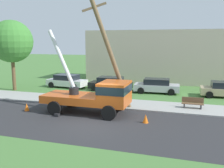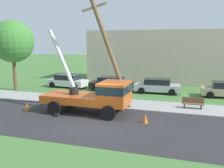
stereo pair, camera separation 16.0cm
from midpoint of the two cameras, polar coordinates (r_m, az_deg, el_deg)
The scene contains 13 objects.
ground_plane at distance 27.35m, azimuth 5.02°, elevation -1.10°, with size 120.00×120.00×0.00m, color #477538.
road_asphalt at distance 16.16m, azimuth -4.13°, elevation -8.75°, with size 80.00×7.13×0.01m, color #2B2B2D.
sidewalk_strip at distance 20.82m, azimuth 1.01°, elevation -4.36°, with size 80.00×3.14×0.10m, color #9E9E99.
utility_truck at distance 17.78m, azimuth -3.65°, elevation -2.34°, with size 6.76×3.20×5.98m.
leaning_utility_pole at distance 18.51m, azimuth -0.77°, elevation 7.45°, with size 3.27×2.18×8.57m.
traffic_cone_ahead at distance 16.18m, azimuth 7.32°, elevation -7.76°, with size 0.36×0.36×0.56m, color orange.
traffic_cone_behind at distance 19.82m, azimuth -18.95°, elevation -4.95°, with size 0.36×0.36×0.56m, color orange.
parked_sedan_white at distance 28.50m, azimuth -10.33°, elevation 0.68°, with size 4.55×2.29×1.42m.
parked_sedan_black at distance 26.23m, azimuth -0.54°, elevation 0.06°, with size 4.41×2.04×1.42m.
parked_sedan_silver at distance 25.43m, azimuth 9.91°, elevation -0.40°, with size 4.47×2.14×1.42m.
park_bench at distance 20.02m, azimuth 17.55°, elevation -4.19°, with size 1.60×0.45×0.90m.
roadside_tree_near at distance 28.09m, azimuth -21.93°, elevation 8.90°, with size 4.33×4.33×7.23m.
lowrise_building_backdrop at distance 33.03m, azimuth 10.61°, elevation 6.23°, with size 18.00×6.00×6.40m, color beige.
Camera 1 is at (5.53, -14.29, 5.12)m, focal length 40.42 mm.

